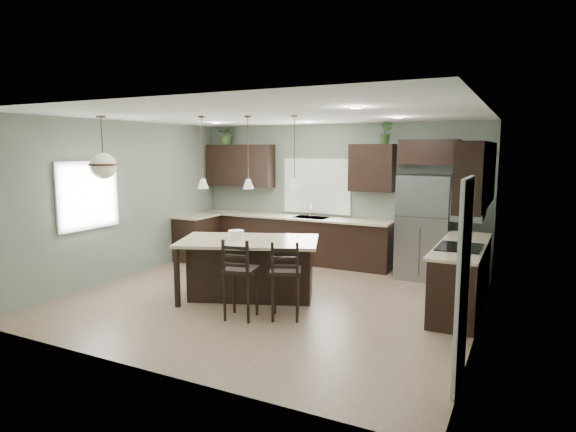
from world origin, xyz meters
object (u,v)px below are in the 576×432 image
Objects in this scene: refrigerator at (424,227)px; bar_stool_right at (286,280)px; bar_stool_center at (241,278)px; serving_dish at (236,235)px; kitchen_island at (249,269)px; plant_back_left at (227,134)px.

bar_stool_right is at bearing -112.89° from refrigerator.
serving_dish is at bearing 115.47° from bar_stool_center.
bar_stool_center is at bearing -53.87° from serving_dish.
refrigerator is 3.74m from bar_stool_center.
kitchen_island is at bearing 124.36° from bar_stool_right.
refrigerator is 3.27m from bar_stool_right.
bar_stool_center is 2.46× the size of plant_back_left.
kitchen_island is 1.86× the size of bar_stool_center.
refrigerator is at bearing 43.41° from bar_stool_right.
plant_back_left is (-2.15, 2.68, 2.17)m from kitchen_island.
kitchen_island is at bearing 21.16° from serving_dish.
refrigerator is at bearing 26.70° from kitchen_island.
refrigerator is 7.71× the size of serving_dish.
plant_back_left reaches higher than bar_stool_center.
serving_dish is 3.75m from plant_back_left.
bar_stool_center is 1.03× the size of bar_stool_right.
bar_stool_right is (0.55, 0.27, -0.01)m from bar_stool_center.
refrigerator is 0.88× the size of kitchen_island.
kitchen_island is 4.06m from plant_back_left.
bar_stool_right reaches higher than kitchen_island.
kitchen_island is 4.58× the size of plant_back_left.
plant_back_left reaches higher than serving_dish.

